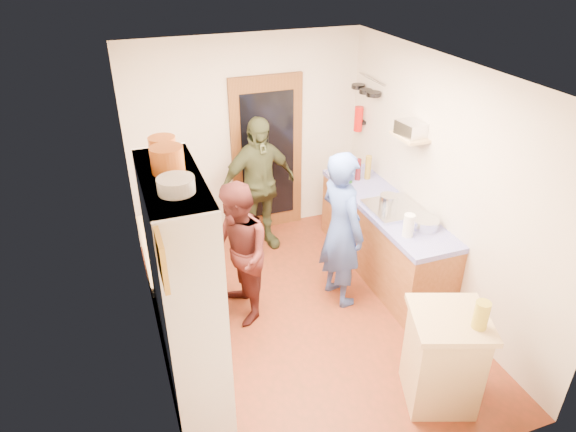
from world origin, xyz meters
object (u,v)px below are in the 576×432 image
right_counter_base (383,239)px  person_back (259,185)px  person_left (240,252)px  person_hob (346,230)px  island_base (442,360)px  hutch_body (187,307)px

right_counter_base → person_back: size_ratio=1.26×
right_counter_base → person_left: size_ratio=1.43×
person_hob → person_back: size_ratio=1.00×
island_base → person_back: bearing=103.6°
person_hob → person_left: size_ratio=1.13×
right_counter_base → person_left: person_left is taller
person_hob → person_left: bearing=74.5°
person_back → island_base: bearing=-87.5°
person_left → person_back: 1.37m
island_base → hutch_body: bearing=162.9°
island_base → person_left: person_left is taller
person_hob → person_back: (-0.53, 1.35, -0.00)m
person_hob → person_left: (-1.12, 0.12, -0.10)m
person_left → person_back: size_ratio=0.88×
hutch_body → person_hob: hutch_body is taller
island_base → person_hob: (-0.18, 1.58, 0.44)m
right_counter_base → person_hob: size_ratio=1.26×
hutch_body → person_back: (1.30, 2.31, -0.23)m
hutch_body → person_left: hutch_body is taller
island_base → person_hob: size_ratio=0.49×
person_left → person_hob: bearing=81.1°
person_left → hutch_body: bearing=-35.8°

